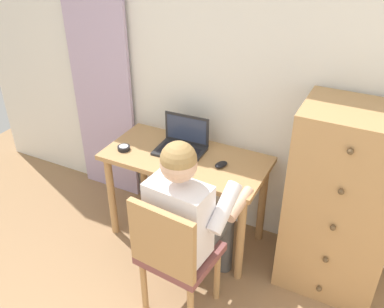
% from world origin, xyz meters
% --- Properties ---
extents(wall_back, '(4.80, 0.05, 2.50)m').
position_xyz_m(wall_back, '(0.00, 2.20, 1.25)').
color(wall_back, silver).
rests_on(wall_back, ground_plane).
extents(curtain_panel, '(0.56, 0.03, 2.29)m').
position_xyz_m(curtain_panel, '(-1.13, 2.13, 1.14)').
color(curtain_panel, '#B29EBC').
rests_on(curtain_panel, ground_plane).
extents(desk, '(1.15, 0.56, 0.72)m').
position_xyz_m(desk, '(-0.22, 1.85, 0.60)').
color(desk, tan).
rests_on(desk, ground_plane).
extents(dresser, '(0.62, 0.51, 1.28)m').
position_xyz_m(dresser, '(0.84, 1.90, 0.64)').
color(dresser, tan).
rests_on(dresser, ground_plane).
extents(chair, '(0.45, 0.44, 0.89)m').
position_xyz_m(chair, '(0.05, 1.18, 0.50)').
color(chair, brown).
rests_on(chair, ground_plane).
extents(person_seated, '(0.56, 0.61, 1.20)m').
position_xyz_m(person_seated, '(0.06, 1.37, 0.68)').
color(person_seated, '#4C4C4C').
rests_on(person_seated, ground_plane).
extents(laptop, '(0.35, 0.27, 0.24)m').
position_xyz_m(laptop, '(-0.29, 1.92, 0.77)').
color(laptop, '#232326').
rests_on(laptop, desk).
extents(computer_mouse, '(0.09, 0.12, 0.03)m').
position_xyz_m(computer_mouse, '(0.05, 1.84, 0.74)').
color(computer_mouse, black).
rests_on(computer_mouse, desk).
extents(desk_clock, '(0.09, 0.09, 0.03)m').
position_xyz_m(desk_clock, '(-0.66, 1.73, 0.74)').
color(desk_clock, black).
rests_on(desk_clock, desk).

